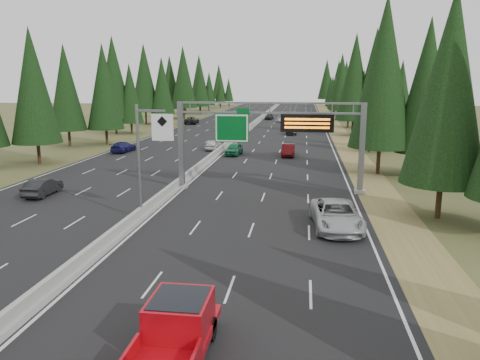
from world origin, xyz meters
name	(u,v)px	position (x,y,z in m)	size (l,w,h in m)	color
road	(242,135)	(0.00, 80.00, 0.04)	(32.00, 260.00, 0.08)	black
shoulder_right	(340,136)	(17.80, 80.00, 0.03)	(3.60, 260.00, 0.06)	olive
shoulder_left	(150,133)	(-17.80, 80.00, 0.03)	(3.60, 260.00, 0.06)	#3C4520
median_barrier	(242,132)	(0.00, 80.00, 0.41)	(0.70, 260.00, 0.85)	gray
sign_gantry	(277,133)	(8.92, 34.88, 5.27)	(16.75, 0.98, 7.80)	slate
hov_sign_pole	(147,154)	(0.58, 24.97, 4.72)	(2.80, 0.50, 8.00)	slate
tree_row_right	(373,84)	(21.88, 71.77, 9.22)	(11.72, 237.35, 18.74)	black
tree_row_left	(93,83)	(-22.04, 65.99, 9.42)	(12.08, 242.36, 18.68)	black
silver_minivan	(336,215)	(13.51, 24.63, 0.98)	(3.00, 6.50, 1.81)	#B2B3B7
red_pickup	(176,328)	(7.03, 8.78, 1.21)	(2.23, 6.24, 2.03)	black
car_ahead_green	(234,149)	(2.14, 55.17, 0.86)	(1.83, 4.56, 1.55)	#16643D
car_ahead_dkred	(288,150)	(9.30, 55.21, 0.85)	(1.63, 4.67, 1.54)	#4C0A0D
car_ahead_dkgrey	(291,131)	(8.93, 80.98, 0.80)	(2.01, 4.94, 1.43)	black
car_ahead_white	(283,119)	(6.26, 108.16, 0.74)	(2.18, 4.74, 1.32)	white
car_ahead_far	(269,116)	(2.30, 115.51, 0.85)	(1.83, 4.55, 1.55)	black
car_onc_near	(43,187)	(-10.69, 30.57, 0.82)	(1.57, 4.51, 1.48)	black
car_onc_blue	(123,147)	(-13.42, 55.70, 0.79)	(2.00, 4.91, 1.43)	navy
car_onc_white	(213,145)	(-1.50, 59.48, 0.80)	(1.70, 4.24, 1.44)	silver
car_onc_far	(192,120)	(-14.50, 100.41, 0.89)	(2.70, 5.85, 1.63)	black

